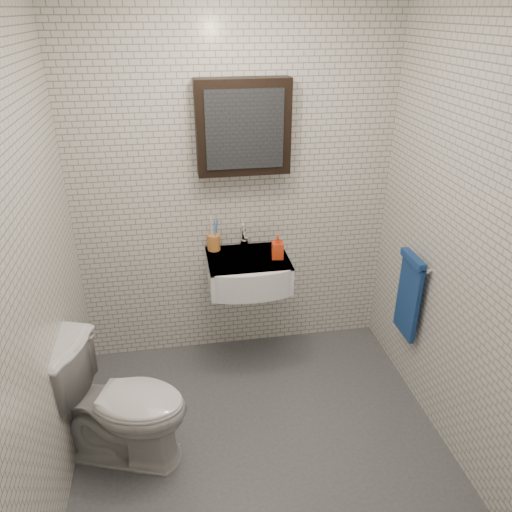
# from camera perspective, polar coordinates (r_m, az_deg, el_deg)

# --- Properties ---
(ground) EXTENTS (2.20, 2.00, 0.01)m
(ground) POSITION_cam_1_polar(r_m,az_deg,el_deg) (3.28, 0.48, -19.80)
(ground) COLOR #46494D
(ground) RESTS_ON ground
(room_shell) EXTENTS (2.22, 2.02, 2.51)m
(room_shell) POSITION_cam_1_polar(r_m,az_deg,el_deg) (2.44, 0.61, 4.59)
(room_shell) COLOR silver
(room_shell) RESTS_ON ground
(washbasin) EXTENTS (0.55, 0.50, 0.20)m
(washbasin) POSITION_cam_1_polar(r_m,az_deg,el_deg) (3.41, -0.82, -1.90)
(washbasin) COLOR white
(washbasin) RESTS_ON room_shell
(faucet) EXTENTS (0.06, 0.20, 0.15)m
(faucet) POSITION_cam_1_polar(r_m,az_deg,el_deg) (3.51, -1.34, 1.92)
(faucet) COLOR silver
(faucet) RESTS_ON washbasin
(mirror_cabinet) EXTENTS (0.60, 0.15, 0.60)m
(mirror_cabinet) POSITION_cam_1_polar(r_m,az_deg,el_deg) (3.26, -1.48, 14.49)
(mirror_cabinet) COLOR black
(mirror_cabinet) RESTS_ON room_shell
(towel_rail) EXTENTS (0.09, 0.30, 0.58)m
(towel_rail) POSITION_cam_1_polar(r_m,az_deg,el_deg) (3.39, 17.11, -3.98)
(towel_rail) COLOR silver
(towel_rail) RESTS_ON room_shell
(toothbrush_cup) EXTENTS (0.11, 0.11, 0.25)m
(toothbrush_cup) POSITION_cam_1_polar(r_m,az_deg,el_deg) (3.50, -4.84, 1.66)
(toothbrush_cup) COLOR #CB7932
(toothbrush_cup) RESTS_ON washbasin
(soap_bottle) EXTENTS (0.09, 0.09, 0.17)m
(soap_bottle) POSITION_cam_1_polar(r_m,az_deg,el_deg) (3.37, 2.48, 1.10)
(soap_bottle) COLOR orange
(soap_bottle) RESTS_ON washbasin
(toilet) EXTENTS (0.86, 0.67, 0.78)m
(toilet) POSITION_cam_1_polar(r_m,az_deg,el_deg) (3.02, -15.24, -15.89)
(toilet) COLOR silver
(toilet) RESTS_ON ground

